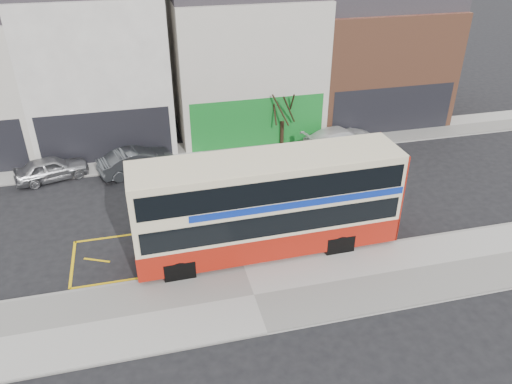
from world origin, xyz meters
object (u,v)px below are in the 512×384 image
object	(u,v)px
car_grey	(137,161)
car_white	(339,139)
car_silver	(52,168)
street_tree_right	(283,100)
bus_stop_post	(181,234)
double_decker_bus	(268,204)

from	to	relation	value
car_grey	car_white	xyz separation A→B (m)	(12.26, 0.15, -0.01)
car_silver	street_tree_right	bearing A→B (deg)	-100.84
street_tree_right	car_grey	bearing A→B (deg)	-170.90
bus_stop_post	car_silver	bearing A→B (deg)	125.34
car_grey	street_tree_right	size ratio (longest dim) A/B	0.96
double_decker_bus	car_silver	distance (m)	13.54
car_silver	car_grey	distance (m)	4.60
car_silver	car_grey	size ratio (longest dim) A/B	0.91
car_grey	street_tree_right	xyz separation A→B (m)	(8.95, 1.43, 2.34)
bus_stop_post	car_white	xyz separation A→B (m)	(10.78, 10.02, -1.43)
double_decker_bus	car_silver	world-z (taller)	double_decker_bus
double_decker_bus	street_tree_right	distance (m)	10.97
double_decker_bus	car_grey	size ratio (longest dim) A/B	2.63
car_white	car_grey	bearing A→B (deg)	75.86
car_grey	car_white	world-z (taller)	car_grey
double_decker_bus	car_grey	distance (m)	10.45
car_white	bus_stop_post	bearing A→B (deg)	118.08
bus_stop_post	car_silver	size ratio (longest dim) A/B	0.86
bus_stop_post	car_white	bearing A→B (deg)	47.29
street_tree_right	double_decker_bus	bearing A→B (deg)	-109.66
double_decker_bus	bus_stop_post	distance (m)	3.92
car_silver	car_grey	bearing A→B (deg)	-108.94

